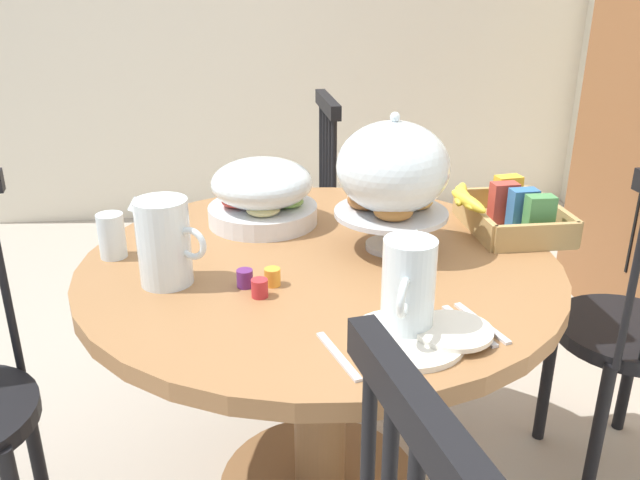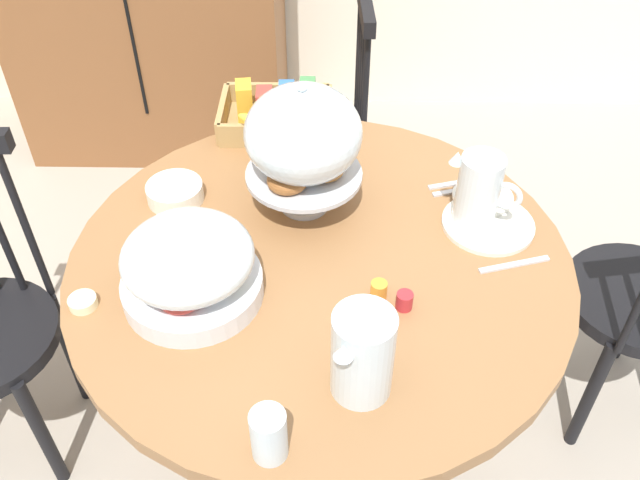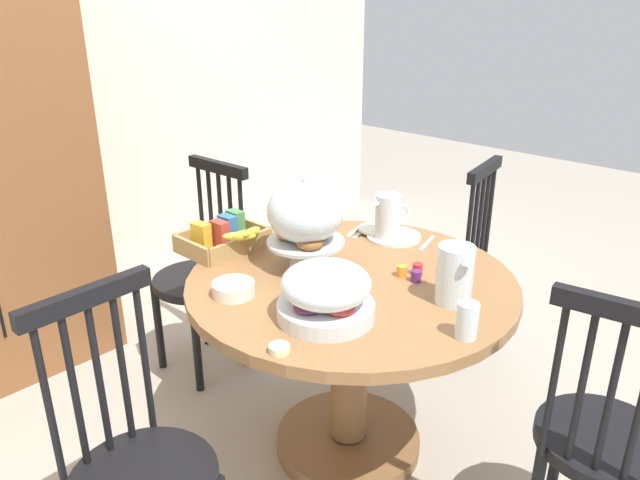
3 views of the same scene
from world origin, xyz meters
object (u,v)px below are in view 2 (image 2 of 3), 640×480
(orange_juice_pitcher, at_px, (478,195))
(drinking_glass, at_px, (269,435))
(pastry_stand_with_dome, at_px, (303,138))
(butter_dish, at_px, (83,302))
(milk_pitcher, at_px, (363,357))
(china_plate_large, at_px, (488,224))
(cereal_basket, at_px, (276,113))
(windsor_chair_far_side, at_px, (320,142))
(china_plate_small, at_px, (483,197))
(cereal_bowl, at_px, (175,192))
(dining_table, at_px, (320,320))
(fruit_platter_covered, at_px, (189,266))

(orange_juice_pitcher, bearing_deg, drinking_glass, -125.61)
(pastry_stand_with_dome, xyz_separation_m, butter_dish, (-0.46, -0.34, -0.19))
(milk_pitcher, relative_size, china_plate_large, 0.88)
(china_plate_large, distance_m, butter_dish, 0.94)
(milk_pitcher, relative_size, cereal_basket, 0.61)
(orange_juice_pitcher, height_order, milk_pitcher, milk_pitcher)
(windsor_chair_far_side, distance_m, china_plate_small, 0.85)
(windsor_chair_far_side, relative_size, cereal_basket, 3.09)
(cereal_bowl, relative_size, butter_dish, 2.33)
(milk_pitcher, bearing_deg, cereal_basket, 103.97)
(orange_juice_pitcher, distance_m, milk_pitcher, 0.55)
(pastry_stand_with_dome, height_order, china_plate_small, pastry_stand_with_dome)
(cereal_basket, bearing_deg, cereal_bowl, -124.84)
(butter_dish, bearing_deg, china_plate_small, 22.04)
(windsor_chair_far_side, height_order, china_plate_large, windsor_chair_far_side)
(butter_dish, bearing_deg, windsor_chair_far_side, 65.01)
(milk_pitcher, bearing_deg, windsor_chair_far_side, 94.62)
(dining_table, distance_m, cereal_basket, 0.61)
(milk_pitcher, height_order, butter_dish, milk_pitcher)
(milk_pitcher, bearing_deg, drinking_glass, -138.60)
(windsor_chair_far_side, bearing_deg, pastry_stand_with_dome, -92.22)
(windsor_chair_far_side, xyz_separation_m, milk_pitcher, (0.10, -1.23, 0.38))
(china_plate_large, bearing_deg, windsor_chair_far_side, 118.55)
(pastry_stand_with_dome, bearing_deg, cereal_basket, 105.00)
(milk_pitcher, relative_size, china_plate_small, 1.29)
(pastry_stand_with_dome, height_order, milk_pitcher, pastry_stand_with_dome)
(dining_table, xyz_separation_m, orange_juice_pitcher, (0.36, 0.12, 0.31))
(milk_pitcher, xyz_separation_m, butter_dish, (-0.58, 0.19, -0.08))
(china_plate_small, bearing_deg, dining_table, -153.15)
(dining_table, height_order, cereal_basket, cereal_basket)
(milk_pitcher, height_order, china_plate_small, milk_pitcher)
(orange_juice_pitcher, relative_size, drinking_glass, 1.73)
(cereal_basket, bearing_deg, fruit_platter_covered, -101.59)
(cereal_bowl, bearing_deg, milk_pitcher, -50.87)
(china_plate_small, relative_size, drinking_glass, 1.36)
(fruit_platter_covered, height_order, china_plate_small, fruit_platter_covered)
(cereal_bowl, bearing_deg, cereal_basket, 55.16)
(fruit_platter_covered, distance_m, cereal_bowl, 0.34)
(orange_juice_pitcher, height_order, cereal_bowl, orange_juice_pitcher)
(orange_juice_pitcher, height_order, cereal_basket, orange_juice_pitcher)
(windsor_chair_far_side, xyz_separation_m, fruit_platter_covered, (-0.25, -1.00, 0.37))
(dining_table, xyz_separation_m, fruit_platter_covered, (-0.27, -0.12, 0.31))
(china_plate_small, bearing_deg, pastry_stand_with_dome, -177.20)
(dining_table, bearing_deg, butter_dish, -162.08)
(china_plate_large, relative_size, butter_dish, 3.67)
(dining_table, distance_m, cereal_bowl, 0.48)
(cereal_basket, xyz_separation_m, cereal_bowl, (-0.23, -0.33, -0.02))
(fruit_platter_covered, xyz_separation_m, china_plate_large, (0.67, 0.24, -0.08))
(dining_table, xyz_separation_m, pastry_stand_with_dome, (-0.04, 0.18, 0.42))
(pastry_stand_with_dome, relative_size, butter_dish, 5.73)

